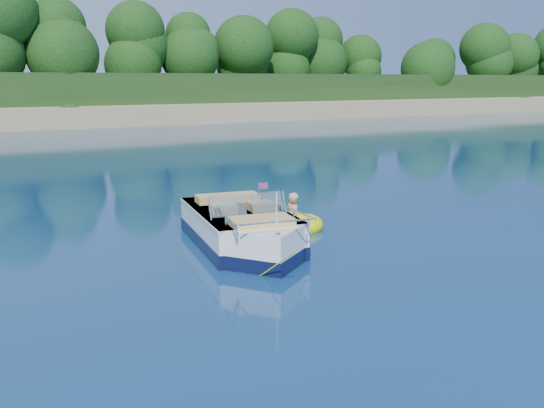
% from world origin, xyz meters
% --- Properties ---
extents(ground, '(160.00, 160.00, 0.00)m').
position_xyz_m(ground, '(0.00, 0.00, 0.00)').
color(ground, '#091E42').
rests_on(ground, ground).
extents(shoreline, '(170.00, 59.00, 6.00)m').
position_xyz_m(shoreline, '(0.00, 63.77, 0.98)').
color(shoreline, '#9B865A').
rests_on(shoreline, ground).
extents(treeline, '(150.00, 7.12, 8.19)m').
position_xyz_m(treeline, '(0.04, 41.01, 5.55)').
color(treeline, '#311F10').
rests_on(treeline, ground).
extents(motorboat, '(2.41, 5.13, 1.72)m').
position_xyz_m(motorboat, '(-2.52, 0.44, 0.33)').
color(motorboat, white).
rests_on(motorboat, ground).
extents(tow_tube, '(1.48, 1.48, 0.35)m').
position_xyz_m(tow_tube, '(-0.69, 1.34, 0.09)').
color(tow_tube, '#FEFF00').
rests_on(tow_tube, ground).
extents(boy, '(0.35, 0.74, 1.43)m').
position_xyz_m(boy, '(-0.77, 1.35, 0.00)').
color(boy, tan).
rests_on(boy, ground).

